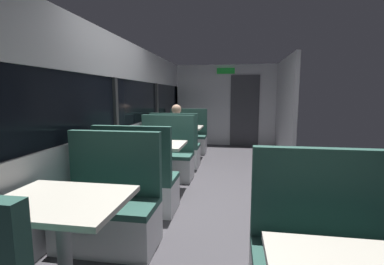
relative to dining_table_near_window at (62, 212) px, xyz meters
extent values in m
cube|color=#423F44|center=(0.89, 2.09, -0.65)|extent=(3.30, 9.20, 0.02)
cube|color=#B2B2B7|center=(-0.56, 2.09, -0.16)|extent=(0.08, 8.40, 0.95)
cube|color=#B2B2B7|center=(-0.56, 2.09, 1.36)|extent=(0.08, 8.40, 0.60)
cube|color=black|center=(-0.57, 2.09, 0.69)|extent=(0.03, 8.40, 0.75)
cube|color=#2D2D30|center=(-0.54, 2.09, 0.69)|extent=(0.06, 0.08, 0.75)
cube|color=#2D2D30|center=(-0.54, 4.19, 0.69)|extent=(0.06, 0.08, 0.75)
cube|color=#2D2D30|center=(-0.54, 6.29, 0.69)|extent=(0.06, 0.08, 0.75)
cube|color=#B2B2B7|center=(0.89, 6.29, 0.51)|extent=(2.90, 0.08, 2.30)
cube|color=#333338|center=(1.44, 6.24, 0.36)|extent=(0.80, 0.04, 2.00)
cube|color=green|center=(0.89, 6.23, 1.48)|extent=(0.50, 0.03, 0.16)
cube|color=#B2B2B7|center=(2.34, 5.09, 0.51)|extent=(0.08, 2.40, 2.30)
cylinder|color=#9E9EA3|center=(0.00, 0.00, -0.29)|extent=(0.10, 0.10, 0.70)
cube|color=beige|center=(0.00, 0.00, 0.08)|extent=(0.90, 0.70, 0.04)
cube|color=silver|center=(0.00, 0.66, -0.44)|extent=(0.95, 0.50, 0.39)
cube|color=#2D564C|center=(0.00, 0.66, -0.22)|extent=(0.95, 0.50, 0.06)
cube|color=#2D564C|center=(0.00, 0.87, 0.14)|extent=(0.95, 0.08, 0.65)
cylinder|color=#9E9EA3|center=(0.00, 2.19, -0.29)|extent=(0.10, 0.10, 0.70)
cube|color=beige|center=(0.00, 2.19, 0.08)|extent=(0.90, 0.70, 0.04)
cube|color=silver|center=(0.00, 1.53, -0.44)|extent=(0.95, 0.50, 0.39)
cube|color=#2D564C|center=(0.00, 1.53, -0.22)|extent=(0.95, 0.50, 0.06)
cube|color=#2D564C|center=(0.00, 1.32, 0.14)|extent=(0.95, 0.08, 0.65)
cube|color=silver|center=(0.00, 2.85, -0.44)|extent=(0.95, 0.50, 0.39)
cube|color=#2D564C|center=(0.00, 2.85, -0.22)|extent=(0.95, 0.50, 0.06)
cube|color=#2D564C|center=(0.00, 3.06, 0.14)|extent=(0.95, 0.08, 0.65)
cylinder|color=#9E9EA3|center=(0.00, 4.38, -0.29)|extent=(0.10, 0.10, 0.70)
cube|color=beige|center=(0.00, 4.38, 0.08)|extent=(0.90, 0.70, 0.04)
cube|color=silver|center=(0.00, 3.72, -0.44)|extent=(0.95, 0.50, 0.39)
cube|color=#2D564C|center=(0.00, 3.72, -0.22)|extent=(0.95, 0.50, 0.06)
cube|color=#2D564C|center=(0.00, 3.51, 0.14)|extent=(0.95, 0.08, 0.65)
cube|color=silver|center=(0.00, 5.04, -0.44)|extent=(0.95, 0.50, 0.39)
cube|color=#2D564C|center=(0.00, 5.04, -0.22)|extent=(0.95, 0.50, 0.06)
cube|color=#2D564C|center=(0.00, 5.25, 0.14)|extent=(0.95, 0.08, 0.65)
cube|color=#2D564C|center=(1.79, 0.06, -0.22)|extent=(0.95, 0.50, 0.06)
cube|color=#2D564C|center=(1.79, 0.27, 0.14)|extent=(0.95, 0.08, 0.65)
cube|color=#26262D|center=(0.00, 3.72, -0.41)|extent=(0.30, 0.36, 0.45)
cube|color=#99999E|center=(0.00, 3.77, 0.11)|extent=(0.34, 0.22, 0.60)
sphere|color=tan|center=(0.00, 3.79, 0.52)|extent=(0.20, 0.20, 0.20)
cylinder|color=#99999E|center=(-0.20, 3.95, 0.13)|extent=(0.07, 0.28, 0.07)
cylinder|color=#99999E|center=(0.20, 3.95, 0.13)|extent=(0.07, 0.28, 0.07)
camera|label=1|loc=(1.19, -1.65, 0.82)|focal=25.48mm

